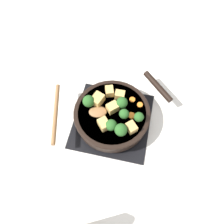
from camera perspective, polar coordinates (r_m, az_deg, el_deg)
ground_plane at (r=0.91m, az=-0.00°, el=-2.36°), size 2.40×2.40×0.00m
front_burner_grate at (r=0.90m, az=-0.00°, el=-2.04°), size 0.31×0.31×0.03m
skillet_pan at (r=0.85m, az=0.13°, el=-0.67°), size 0.38×0.37×0.06m
wooden_spoon at (r=0.83m, az=-10.09°, el=-0.15°), size 0.25×0.23×0.02m
tofu_cube_center_large at (r=0.82m, az=0.21°, el=1.17°), size 0.05×0.05×0.03m
tofu_cube_near_handle at (r=0.79m, az=-2.15°, el=-3.15°), size 0.05×0.05×0.03m
tofu_cube_east_chunk at (r=0.86m, az=-0.67°, el=5.46°), size 0.05×0.04×0.03m
tofu_cube_west_chunk at (r=0.84m, az=-3.77°, el=3.25°), size 0.06×0.05×0.04m
tofu_cube_back_piece at (r=0.79m, az=5.07°, el=-4.01°), size 0.05×0.05×0.03m
tofu_cube_front_piece at (r=0.85m, az=2.06°, el=4.50°), size 0.03×0.04×0.03m
broccoli_floret_near_spoon at (r=0.82m, az=2.61°, el=2.44°), size 0.04×0.04×0.05m
broccoli_floret_center_top at (r=0.78m, az=-0.22°, el=-3.45°), size 0.04×0.04×0.05m
broccoli_floret_east_rim at (r=0.83m, az=-6.12°, el=2.81°), size 0.05×0.05×0.05m
broccoli_floret_west_rim at (r=0.77m, az=2.34°, el=-4.68°), size 0.05×0.05×0.05m
broccoli_floret_north_edge at (r=0.80m, az=7.02°, el=-1.32°), size 0.04×0.04×0.04m
broccoli_floret_south_cluster at (r=0.80m, az=3.17°, el=-0.53°), size 0.04×0.04×0.05m
carrot_slice_orange_thin at (r=0.83m, az=5.12°, el=-0.91°), size 0.03×0.03×0.01m
carrot_slice_near_center at (r=0.86m, az=5.30°, el=3.24°), size 0.02×0.02×0.01m
carrot_slice_edge_slice at (r=0.85m, az=7.30°, el=1.90°), size 0.02×0.02×0.01m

